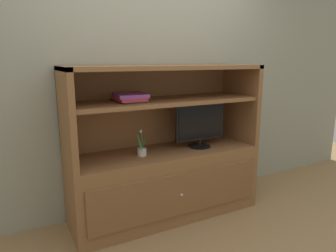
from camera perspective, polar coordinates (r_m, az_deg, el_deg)
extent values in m
plane|color=#99754C|center=(2.86, 3.46, -19.35)|extent=(8.00, 8.00, 0.00)
cube|color=gray|center=(3.10, -3.50, 10.48)|extent=(6.00, 0.10, 2.80)
cube|color=brown|center=(3.02, -0.45, -10.55)|extent=(1.82, 0.57, 0.65)
cube|color=brown|center=(2.78, 2.41, -12.65)|extent=(1.67, 0.02, 0.39)
sphere|color=silver|center=(2.77, 2.56, -12.76)|extent=(0.02, 0.02, 0.02)
cube|color=brown|center=(2.54, -18.52, 1.52)|extent=(0.05, 0.57, 0.80)
cube|color=brown|center=(3.31, 13.32, 4.21)|extent=(0.05, 0.57, 0.80)
cube|color=brown|center=(3.06, -2.84, 3.89)|extent=(1.82, 0.02, 0.80)
cube|color=brown|center=(2.78, -0.49, 10.94)|extent=(1.82, 0.57, 0.04)
cube|color=brown|center=(2.80, -0.48, 4.68)|extent=(1.72, 0.51, 0.04)
cylinder|color=black|center=(3.05, 5.94, -3.76)|extent=(0.22, 0.22, 0.01)
cylinder|color=black|center=(3.04, 5.95, -3.10)|extent=(0.03, 0.03, 0.06)
cube|color=black|center=(2.99, 6.04, 0.67)|extent=(0.54, 0.02, 0.35)
cube|color=black|center=(2.98, 6.19, 0.62)|extent=(0.50, 0.00, 0.31)
cylinder|color=beige|center=(2.76, -4.91, -4.88)|extent=(0.08, 0.08, 0.07)
cylinder|color=#3D6B33|center=(2.72, -4.96, -2.31)|extent=(0.01, 0.01, 0.19)
cube|color=#2D7A38|center=(2.74, -4.52, -3.15)|extent=(0.02, 0.09, 0.10)
cube|color=#2D7A38|center=(2.72, -5.31, -3.25)|extent=(0.02, 0.08, 0.14)
sphere|color=silver|center=(2.71, -5.17, -1.02)|extent=(0.03, 0.03, 0.03)
cube|color=black|center=(2.66, -7.55, 4.70)|extent=(0.22, 0.35, 0.01)
cube|color=red|center=(2.65, -7.23, 5.11)|extent=(0.24, 0.31, 0.03)
cube|color=purple|center=(2.66, -7.05, 5.76)|extent=(0.28, 0.32, 0.03)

